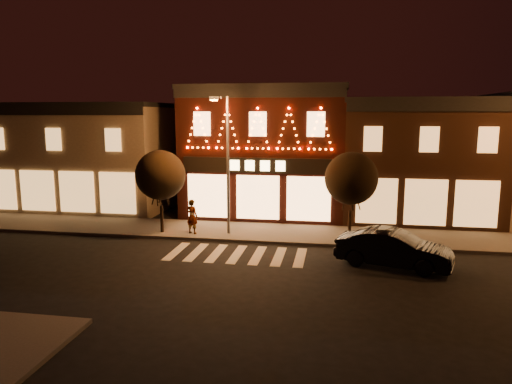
# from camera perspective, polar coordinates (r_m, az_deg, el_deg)

# --- Properties ---
(ground) EXTENTS (120.00, 120.00, 0.00)m
(ground) POSITION_cam_1_polar(r_m,az_deg,el_deg) (18.71, -4.95, -11.13)
(ground) COLOR black
(ground) RESTS_ON ground
(sidewalk_far) EXTENTS (44.00, 4.00, 0.15)m
(sidewalk_far) POSITION_cam_1_polar(r_m,az_deg,el_deg) (25.88, 3.88, -5.08)
(sidewalk_far) COLOR #47423D
(sidewalk_far) RESTS_ON ground
(building_left) EXTENTS (12.20, 8.28, 7.30)m
(building_left) POSITION_cam_1_polar(r_m,az_deg,el_deg) (35.65, -19.76, 4.26)
(building_left) COLOR #766854
(building_left) RESTS_ON ground
(building_pulp) EXTENTS (10.20, 8.34, 8.30)m
(building_pulp) POSITION_cam_1_polar(r_m,az_deg,el_deg) (31.32, 1.45, 5.08)
(building_pulp) COLOR black
(building_pulp) RESTS_ON ground
(building_right_a) EXTENTS (9.20, 8.28, 7.50)m
(building_right_a) POSITION_cam_1_polar(r_m,az_deg,el_deg) (31.44, 18.89, 3.86)
(building_right_a) COLOR #381F13
(building_right_a) RESTS_ON ground
(streetlamp_mid) EXTENTS (0.66, 1.68, 7.34)m
(streetlamp_mid) POSITION_cam_1_polar(r_m,az_deg,el_deg) (24.75, -3.68, 4.56)
(streetlamp_mid) COLOR #59595E
(streetlamp_mid) RESTS_ON sidewalk_far
(tree_left) EXTENTS (2.70, 2.70, 4.52)m
(tree_left) POSITION_cam_1_polar(r_m,az_deg,el_deg) (25.80, -11.57, 2.03)
(tree_left) COLOR black
(tree_left) RESTS_ON sidewalk_far
(tree_right) EXTENTS (2.71, 2.71, 4.53)m
(tree_right) POSITION_cam_1_polar(r_m,az_deg,el_deg) (24.37, 11.53, 1.63)
(tree_right) COLOR black
(tree_right) RESTS_ON sidewalk_far
(dark_sedan) EXTENTS (5.15, 3.04, 1.60)m
(dark_sedan) POSITION_cam_1_polar(r_m,az_deg,el_deg) (21.28, 16.42, -6.65)
(dark_sedan) COLOR black
(dark_sedan) RESTS_ON ground
(pedestrian) EXTENTS (0.79, 0.64, 1.89)m
(pedestrian) POSITION_cam_1_polar(r_m,az_deg,el_deg) (25.58, -7.80, -2.97)
(pedestrian) COLOR gray
(pedestrian) RESTS_ON sidewalk_far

